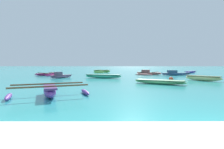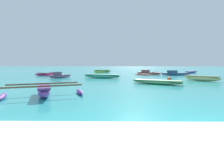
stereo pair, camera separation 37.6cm
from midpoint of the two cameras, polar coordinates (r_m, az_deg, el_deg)
The scene contains 11 objects.
moored_boat_0 at distance 16.67m, azimuth 26.78°, elevation -1.00°, with size 2.44×2.44×0.44m.
moored_boat_1 at distance 17.76m, azimuth -3.78°, elevation -0.50°, with size 3.92×1.76×0.38m.
moored_boat_2 at distance 30.79m, azimuth 23.77°, elevation 0.80°, with size 3.13×3.13×0.32m.
moored_boat_3 at distance 18.68m, azimuth -17.18°, elevation -0.41°, with size 1.99×2.27×0.64m.
moored_boat_4 at distance 23.86m, azimuth 19.29°, elevation 0.34°, with size 4.06×1.20×0.65m.
moored_boat_5 at distance 23.57m, azimuth -20.53°, elevation 0.12°, with size 4.26×4.31×0.35m.
moored_boat_6 at distance 24.27m, azimuth 11.07°, elevation 0.49°, with size 3.99×4.31×0.67m.
moored_boat_7 at distance 29.79m, azimuth -3.91°, elevation 1.08°, with size 3.04×4.06×0.47m.
moored_boat_8 at distance 8.21m, azimuth -21.14°, elevation -4.95°, with size 3.61×2.52×0.54m.
moored_boat_9 at distance 12.88m, azimuth 14.26°, elevation -2.27°, with size 3.61×2.45×0.30m.
mooring_buoy_0 at distance 15.37m, azimuth 17.85°, elevation -1.39°, with size 0.36×0.36×0.36m.
Camera 1 is at (-2.61, -2.87, 1.41)m, focal length 28.00 mm.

